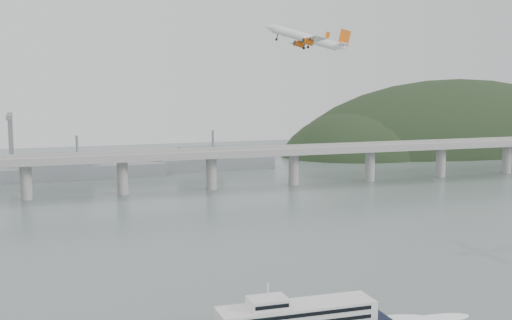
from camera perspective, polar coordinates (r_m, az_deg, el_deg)
name	(u,v)px	position (r m, az deg, el deg)	size (l,w,h in m)	color
ground	(315,309)	(200.02, 4.94, -12.29)	(900.00, 900.00, 0.00)	slate
bridge	(174,160)	(383.49, -6.82, -0.02)	(800.00, 22.00, 23.90)	gray
headland	(470,170)	(625.50, 17.37, -0.81)	(365.00, 155.00, 156.00)	black
airliner	(308,39)	(264.31, 4.34, 10.05)	(35.25, 31.73, 11.31)	white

